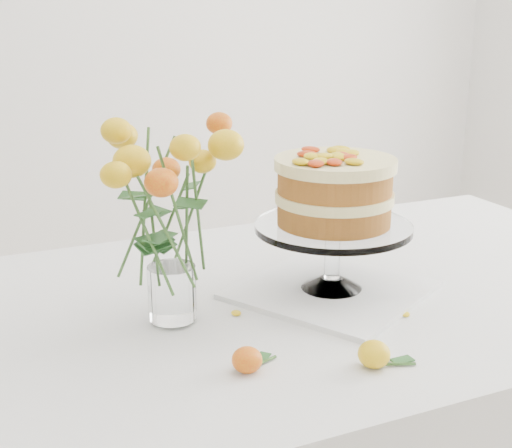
{
  "coord_description": "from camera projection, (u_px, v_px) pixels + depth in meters",
  "views": [
    {
      "loc": [
        -0.72,
        -1.16,
        1.3
      ],
      "look_at": [
        -0.21,
        -0.03,
        0.92
      ],
      "focal_mm": 50.0,
      "sensor_mm": 36.0,
      "label": 1
    }
  ],
  "objects": [
    {
      "name": "stray_petal_d",
      "position": [
        236.0,
        313.0,
        1.3
      ],
      "size": [
        0.03,
        0.02,
        0.0
      ],
      "primitive_type": "ellipsoid",
      "color": "gold",
      "rests_on": "table"
    },
    {
      "name": "loose_rose_far",
      "position": [
        247.0,
        360.0,
        1.1
      ],
      "size": [
        0.08,
        0.05,
        0.04
      ],
      "rotation": [
        0.0,
        0.0,
        0.33
      ],
      "color": "red",
      "rests_on": "table"
    },
    {
      "name": "napkin",
      "position": [
        331.0,
        290.0,
        1.4
      ],
      "size": [
        0.45,
        0.45,
        0.01
      ],
      "primitive_type": "cube",
      "rotation": [
        0.0,
        0.0,
        0.51
      ],
      "color": "white",
      "rests_on": "table"
    },
    {
      "name": "stray_petal_c",
      "position": [
        405.0,
        314.0,
        1.3
      ],
      "size": [
        0.03,
        0.02,
        0.0
      ],
      "primitive_type": "ellipsoid",
      "color": "gold",
      "rests_on": "table"
    },
    {
      "name": "loose_rose_near",
      "position": [
        374.0,
        354.0,
        1.11
      ],
      "size": [
        0.09,
        0.05,
        0.04
      ],
      "rotation": [
        0.0,
        0.0,
        -0.4
      ],
      "color": "yellow",
      "rests_on": "table"
    },
    {
      "name": "stray_petal_b",
      "position": [
        374.0,
        310.0,
        1.32
      ],
      "size": [
        0.03,
        0.02,
        0.0
      ],
      "primitive_type": "ellipsoid",
      "color": "gold",
      "rests_on": "table"
    },
    {
      "name": "cake_stand",
      "position": [
        334.0,
        198.0,
        1.35
      ],
      "size": [
        0.3,
        0.3,
        0.27
      ],
      "rotation": [
        0.0,
        0.0,
        -0.39
      ],
      "color": "white",
      "rests_on": "napkin"
    },
    {
      "name": "table",
      "position": [
        343.0,
        320.0,
        1.47
      ],
      "size": [
        1.43,
        0.93,
        0.76
      ],
      "color": "tan",
      "rests_on": "ground"
    },
    {
      "name": "rose_vase",
      "position": [
        168.0,
        187.0,
        1.2
      ],
      "size": [
        0.28,
        0.28,
        0.42
      ],
      "rotation": [
        0.0,
        0.0,
        -0.02
      ],
      "color": "white",
      "rests_on": "table"
    },
    {
      "name": "stray_petal_a",
      "position": [
        316.0,
        311.0,
        1.32
      ],
      "size": [
        0.03,
        0.02,
        0.0
      ],
      "primitive_type": "ellipsoid",
      "color": "gold",
      "rests_on": "table"
    }
  ]
}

